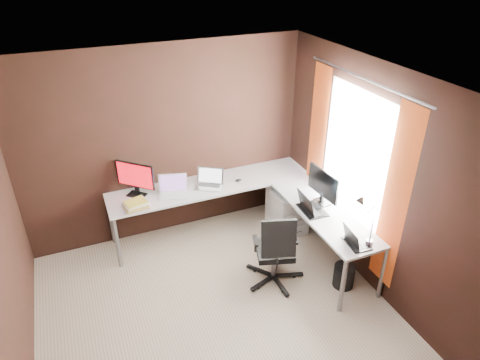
# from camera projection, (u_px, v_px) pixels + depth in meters

# --- Properties ---
(room) EXTENTS (3.60, 3.60, 2.50)m
(room) POSITION_uv_depth(u_px,v_px,m) (246.00, 206.00, 4.07)
(room) COLOR #C3B098
(room) RESTS_ON ground
(desk) EXTENTS (2.65, 2.25, 0.73)m
(desk) POSITION_uv_depth(u_px,v_px,m) (251.00, 199.00, 5.32)
(desk) COLOR silver
(desk) RESTS_ON ground
(drawer_pedestal) EXTENTS (0.42, 0.50, 0.60)m
(drawer_pedestal) POSITION_uv_depth(u_px,v_px,m) (287.00, 210.00, 5.79)
(drawer_pedestal) COLOR silver
(drawer_pedestal) RESTS_ON ground
(monitor_left) EXTENTS (0.38, 0.37, 0.44)m
(monitor_left) POSITION_uv_depth(u_px,v_px,m) (135.00, 177.00, 5.18)
(monitor_left) COLOR black
(monitor_left) RESTS_ON desk
(monitor_right) EXTENTS (0.14, 0.53, 0.44)m
(monitor_right) POSITION_uv_depth(u_px,v_px,m) (323.00, 185.00, 5.02)
(monitor_right) COLOR black
(monitor_right) RESTS_ON desk
(laptop_white) EXTENTS (0.41, 0.34, 0.24)m
(laptop_white) POSITION_uv_depth(u_px,v_px,m) (173.00, 190.00, 5.30)
(laptop_white) COLOR silver
(laptop_white) RESTS_ON desk
(laptop_silver) EXTENTS (0.41, 0.38, 0.23)m
(laptop_silver) POSITION_uv_depth(u_px,v_px,m) (209.00, 182.00, 5.47)
(laptop_silver) COLOR silver
(laptop_silver) RESTS_ON desk
(laptop_black_big) EXTENTS (0.27, 0.37, 0.24)m
(laptop_black_big) POSITION_uv_depth(u_px,v_px,m) (310.00, 207.00, 4.96)
(laptop_black_big) COLOR black
(laptop_black_big) RESTS_ON desk
(laptop_black_small) EXTENTS (0.24, 0.31, 0.20)m
(laptop_black_small) POSITION_uv_depth(u_px,v_px,m) (355.00, 241.00, 4.42)
(laptop_black_small) COLOR black
(laptop_black_small) RESTS_ON desk
(book_stack) EXTENTS (0.30, 0.26, 0.09)m
(book_stack) POSITION_uv_depth(u_px,v_px,m) (136.00, 205.00, 5.03)
(book_stack) COLOR tan
(book_stack) RESTS_ON desk
(mouse_left) EXTENTS (0.10, 0.07, 0.03)m
(mouse_left) POSITION_uv_depth(u_px,v_px,m) (142.00, 206.00, 5.05)
(mouse_left) COLOR black
(mouse_left) RESTS_ON desk
(mouse_corner) EXTENTS (0.10, 0.08, 0.03)m
(mouse_corner) POSITION_uv_depth(u_px,v_px,m) (239.00, 180.00, 5.59)
(mouse_corner) COLOR black
(mouse_corner) RESTS_ON desk
(desk_lamp) EXTENTS (0.18, 0.21, 0.54)m
(desk_lamp) POSITION_uv_depth(u_px,v_px,m) (365.00, 215.00, 4.30)
(desk_lamp) COLOR slate
(desk_lamp) RESTS_ON desk
(office_chair) EXTENTS (0.53, 0.56, 0.95)m
(office_chair) POSITION_uv_depth(u_px,v_px,m) (275.00, 262.00, 4.89)
(office_chair) COLOR black
(office_chair) RESTS_ON ground
(wastebasket) EXTENTS (0.27, 0.27, 0.27)m
(wastebasket) POSITION_uv_depth(u_px,v_px,m) (344.00, 276.00, 4.89)
(wastebasket) COLOR black
(wastebasket) RESTS_ON ground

